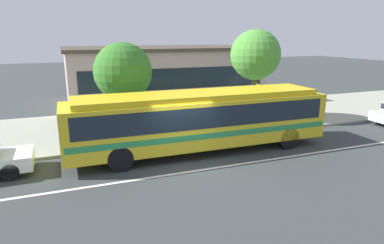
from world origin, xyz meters
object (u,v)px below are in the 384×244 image
pedestrian_standing_by_tree (102,124)px  street_tree_near_stop (123,72)px  street_tree_mid_block (255,55)px  pedestrian_walking_along_curb (235,111)px  bus_stop_sign (258,101)px  transit_bus (200,117)px  pedestrian_waiting_near_sign (92,125)px

pedestrian_standing_by_tree → street_tree_near_stop: 2.89m
pedestrian_standing_by_tree → street_tree_mid_block: 9.91m
pedestrian_walking_along_curb → street_tree_near_stop: (-5.79, 0.99, 2.23)m
pedestrian_walking_along_curb → bus_stop_sign: size_ratio=0.68×
bus_stop_sign → street_tree_mid_block: street_tree_mid_block is taller
pedestrian_standing_by_tree → street_tree_near_stop: bearing=44.2°
bus_stop_sign → street_tree_near_stop: 7.15m
transit_bus → pedestrian_walking_along_curb: (3.07, 2.45, -0.46)m
street_tree_mid_block → pedestrian_walking_along_curb: bearing=-141.9°
transit_bus → pedestrian_standing_by_tree: transit_bus is taller
pedestrian_waiting_near_sign → pedestrian_walking_along_curb: (7.56, 0.43, -0.02)m
pedestrian_walking_along_curb → street_tree_near_stop: street_tree_near_stop is taller
pedestrian_waiting_near_sign → pedestrian_standing_by_tree: 0.48m
street_tree_mid_block → bus_stop_sign: bearing=-116.9°
bus_stop_sign → street_tree_near_stop: (-6.77, 1.62, 1.63)m
transit_bus → bus_stop_sign: bearing=24.1°
transit_bus → pedestrian_waiting_near_sign: size_ratio=6.75×
pedestrian_standing_by_tree → bus_stop_sign: bus_stop_sign is taller
transit_bus → pedestrian_standing_by_tree: bearing=151.9°
pedestrian_walking_along_curb → pedestrian_standing_by_tree: size_ratio=0.99×
street_tree_near_stop → transit_bus: bearing=-51.6°
pedestrian_walking_along_curb → pedestrian_standing_by_tree: (-7.10, -0.30, 0.00)m
pedestrian_standing_by_tree → pedestrian_walking_along_curb: bearing=2.4°
pedestrian_walking_along_curb → transit_bus: bearing=-141.4°
transit_bus → pedestrian_waiting_near_sign: (-4.50, 2.02, -0.44)m
pedestrian_standing_by_tree → transit_bus: bearing=-28.1°
transit_bus → street_tree_near_stop: street_tree_near_stop is taller
pedestrian_walking_along_curb → bus_stop_sign: (0.99, -0.64, 0.60)m
pedestrian_waiting_near_sign → bus_stop_sign: bearing=-1.4°
bus_stop_sign → street_tree_mid_block: (1.19, 2.35, 2.25)m
pedestrian_standing_by_tree → street_tree_near_stop: size_ratio=0.36×
pedestrian_walking_along_curb → street_tree_near_stop: 6.28m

